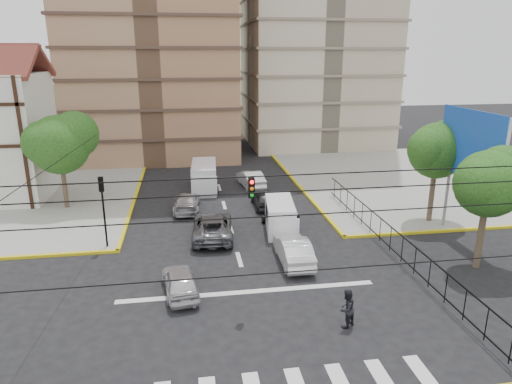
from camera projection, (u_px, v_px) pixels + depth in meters
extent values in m
plane|color=black|center=(252.00, 304.00, 21.74)|extent=(160.00, 160.00, 0.00)
cube|color=gray|center=(428.00, 178.00, 43.57)|extent=(26.00, 26.00, 0.15)
cube|color=silver|center=(248.00, 292.00, 22.87)|extent=(13.00, 0.40, 0.01)
cylinder|color=slate|center=(483.00, 217.00, 27.03)|extent=(0.20, 0.20, 4.00)
cylinder|color=slate|center=(446.00, 197.00, 30.81)|extent=(0.20, 0.20, 4.00)
cube|color=silver|center=(472.00, 144.00, 27.75)|extent=(0.25, 6.00, 4.00)
cube|color=blue|center=(469.00, 145.00, 27.72)|extent=(0.08, 6.20, 4.20)
cylinder|color=#473828|center=(481.00, 232.00, 24.93)|extent=(0.36, 0.36, 4.20)
sphere|color=#1A4012|center=(489.00, 184.00, 24.13)|extent=(3.60, 3.60, 3.60)
sphere|color=#1A4012|center=(502.00, 172.00, 24.39)|extent=(2.88, 2.88, 2.88)
sphere|color=#1A4012|center=(480.00, 183.00, 23.69)|extent=(2.70, 2.70, 2.70)
cylinder|color=#473828|center=(432.00, 192.00, 31.65)|extent=(0.36, 0.36, 4.48)
sphere|color=#1A4012|center=(437.00, 151.00, 30.80)|extent=(3.80, 3.80, 3.80)
sphere|color=#1A4012|center=(448.00, 141.00, 31.06)|extent=(3.04, 3.04, 3.04)
sphere|color=#1A4012|center=(429.00, 149.00, 30.35)|extent=(2.85, 2.85, 2.85)
cylinder|color=#473828|center=(64.00, 183.00, 34.47)|extent=(0.36, 0.36, 4.20)
sphere|color=#1A4012|center=(59.00, 145.00, 33.63)|extent=(4.40, 4.40, 4.40)
sphere|color=#1A4012|center=(75.00, 135.00, 33.88)|extent=(3.52, 3.52, 3.52)
sphere|color=#1A4012|center=(45.00, 143.00, 33.15)|extent=(3.30, 3.30, 3.30)
cylinder|color=black|center=(105.00, 219.00, 27.40)|extent=(0.12, 0.12, 3.50)
cube|color=black|center=(101.00, 184.00, 26.76)|extent=(0.28, 0.22, 0.90)
sphere|color=#FF0C0C|center=(101.00, 179.00, 26.67)|extent=(0.17, 0.17, 0.17)
cube|color=black|center=(251.00, 188.00, 20.04)|extent=(0.28, 0.22, 0.90)
cylinder|color=black|center=(303.00, 271.00, 11.41)|extent=(18.00, 0.03, 0.03)
cube|color=silver|center=(280.00, 216.00, 30.63)|extent=(2.29, 4.58, 2.03)
cube|color=silver|center=(285.00, 227.00, 29.00)|extent=(1.79, 1.25, 1.41)
cube|color=black|center=(286.00, 221.00, 28.57)|extent=(1.63, 0.30, 0.79)
cylinder|color=black|center=(271.00, 234.00, 29.38)|extent=(0.25, 0.62, 0.62)
cylinder|color=black|center=(296.00, 232.00, 29.63)|extent=(0.25, 0.62, 0.62)
cylinder|color=black|center=(264.00, 219.00, 32.04)|extent=(0.25, 0.62, 0.62)
cylinder|color=black|center=(287.00, 218.00, 32.29)|extent=(0.25, 0.62, 0.62)
cube|color=silver|center=(204.00, 177.00, 39.70)|extent=(2.36, 5.25, 2.36)
cube|color=silver|center=(205.00, 185.00, 37.80)|extent=(2.02, 1.35, 1.64)
cube|color=black|center=(205.00, 179.00, 37.30)|extent=(1.90, 0.22, 0.92)
cylinder|color=black|center=(194.00, 191.00, 38.24)|extent=(0.25, 0.72, 0.72)
cylinder|color=black|center=(217.00, 190.00, 38.53)|extent=(0.25, 0.72, 0.72)
cylinder|color=black|center=(193.00, 181.00, 41.35)|extent=(0.25, 0.72, 0.72)
cylinder|color=black|center=(214.00, 180.00, 41.63)|extent=(0.25, 0.72, 0.72)
imported|color=silver|center=(180.00, 281.00, 22.56)|extent=(2.08, 4.06, 1.32)
imported|color=white|center=(293.00, 250.00, 25.95)|extent=(1.64, 4.60, 1.51)
imported|color=#5C5E64|center=(213.00, 226.00, 29.47)|extent=(2.89, 5.62, 1.52)
imported|color=#A2A2A7|center=(187.00, 202.00, 34.51)|extent=(2.19, 4.77, 1.35)
imported|color=#262628|center=(265.00, 198.00, 35.22)|extent=(1.71, 4.21, 1.43)
imported|color=white|center=(251.00, 179.00, 40.62)|extent=(2.19, 4.73, 1.50)
imported|color=black|center=(347.00, 309.00, 19.73)|extent=(1.09, 1.04, 1.76)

